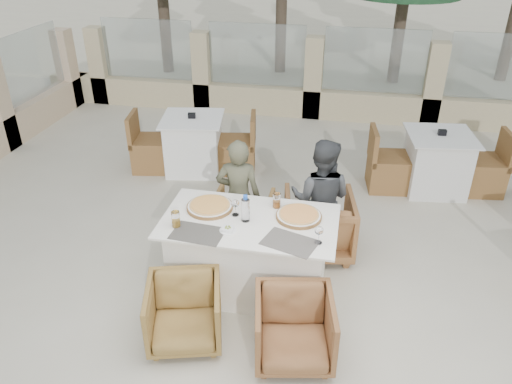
% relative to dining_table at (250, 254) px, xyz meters
% --- Properties ---
extents(ground, '(80.00, 80.00, 0.00)m').
position_rel_dining_table_xyz_m(ground, '(0.11, -0.03, -0.39)').
color(ground, '#BEB8A2').
rests_on(ground, ground).
extents(sand_patch, '(30.00, 16.00, 0.01)m').
position_rel_dining_table_xyz_m(sand_patch, '(0.11, 13.97, -0.38)').
color(sand_patch, beige).
rests_on(sand_patch, ground).
extents(perimeter_wall_far, '(10.00, 0.34, 1.60)m').
position_rel_dining_table_xyz_m(perimeter_wall_far, '(0.11, 4.77, 0.42)').
color(perimeter_wall_far, '#C6B78C').
rests_on(perimeter_wall_far, ground).
extents(dining_table, '(1.60, 0.90, 0.77)m').
position_rel_dining_table_xyz_m(dining_table, '(0.00, 0.00, 0.00)').
color(dining_table, white).
rests_on(dining_table, ground).
extents(placemat_near_left, '(0.47, 0.33, 0.00)m').
position_rel_dining_table_xyz_m(placemat_near_left, '(-0.40, -0.30, 0.39)').
color(placemat_near_left, '#4E4A43').
rests_on(placemat_near_left, dining_table).
extents(placemat_near_right, '(0.52, 0.42, 0.00)m').
position_rel_dining_table_xyz_m(placemat_near_right, '(0.41, -0.27, 0.39)').
color(placemat_near_right, '#5F5851').
rests_on(placemat_near_right, dining_table).
extents(pizza_left, '(0.56, 0.56, 0.06)m').
position_rel_dining_table_xyz_m(pizza_left, '(-0.41, 0.13, 0.41)').
color(pizza_left, orange).
rests_on(pizza_left, dining_table).
extents(pizza_right, '(0.45, 0.45, 0.05)m').
position_rel_dining_table_xyz_m(pizza_right, '(0.43, 0.13, 0.41)').
color(pizza_right, orange).
rests_on(pizza_right, dining_table).
extents(water_bottle, '(0.08, 0.08, 0.26)m').
position_rel_dining_table_xyz_m(water_bottle, '(-0.03, -0.01, 0.52)').
color(water_bottle, '#C1DFFD').
rests_on(water_bottle, dining_table).
extents(wine_glass_centre, '(0.08, 0.08, 0.18)m').
position_rel_dining_table_xyz_m(wine_glass_centre, '(-0.15, 0.06, 0.48)').
color(wine_glass_centre, white).
rests_on(wine_glass_centre, dining_table).
extents(wine_glass_corner, '(0.08, 0.08, 0.18)m').
position_rel_dining_table_xyz_m(wine_glass_corner, '(0.65, -0.23, 0.48)').
color(wine_glass_corner, white).
rests_on(wine_glass_corner, dining_table).
extents(beer_glass_left, '(0.08, 0.08, 0.15)m').
position_rel_dining_table_xyz_m(beer_glass_left, '(-0.62, -0.23, 0.46)').
color(beer_glass_left, orange).
rests_on(beer_glass_left, dining_table).
extents(beer_glass_right, '(0.08, 0.08, 0.15)m').
position_rel_dining_table_xyz_m(beer_glass_right, '(0.20, 0.28, 0.46)').
color(beer_glass_right, '#C46B1B').
rests_on(beer_glass_right, dining_table).
extents(olive_dish, '(0.12, 0.12, 0.04)m').
position_rel_dining_table_xyz_m(olive_dish, '(-0.15, -0.20, 0.41)').
color(olive_dish, white).
rests_on(olive_dish, dining_table).
extents(armchair_far_left, '(0.63, 0.64, 0.58)m').
position_rel_dining_table_xyz_m(armchair_far_left, '(-0.24, 0.73, -0.09)').
color(armchair_far_left, olive).
rests_on(armchair_far_left, ground).
extents(armchair_far_right, '(0.83, 0.85, 0.67)m').
position_rel_dining_table_xyz_m(armchair_far_right, '(0.59, 0.73, -0.05)').
color(armchair_far_right, brown).
rests_on(armchair_far_right, ground).
extents(armchair_near_left, '(0.75, 0.76, 0.57)m').
position_rel_dining_table_xyz_m(armchair_near_left, '(-0.40, -0.77, -0.10)').
color(armchair_near_left, olive).
rests_on(armchair_near_left, ground).
extents(armchair_near_right, '(0.74, 0.75, 0.59)m').
position_rel_dining_table_xyz_m(armchair_near_right, '(0.53, -0.78, -0.09)').
color(armchair_near_right, brown).
rests_on(armchair_near_right, ground).
extents(diner_left, '(0.50, 0.36, 1.27)m').
position_rel_dining_table_xyz_m(diner_left, '(-0.25, 0.63, 0.25)').
color(diner_left, '#51513B').
rests_on(diner_left, ground).
extents(diner_right, '(0.70, 0.57, 1.32)m').
position_rel_dining_table_xyz_m(diner_right, '(0.59, 0.69, 0.27)').
color(diner_right, '#3C3E41').
rests_on(diner_right, ground).
extents(bg_table_a, '(1.75, 1.08, 0.77)m').
position_rel_dining_table_xyz_m(bg_table_a, '(-1.30, 2.35, 0.00)').
color(bg_table_a, white).
rests_on(bg_table_a, ground).
extents(bg_table_b, '(1.73, 1.02, 0.77)m').
position_rel_dining_table_xyz_m(bg_table_b, '(1.95, 2.41, 0.00)').
color(bg_table_b, silver).
rests_on(bg_table_b, ground).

